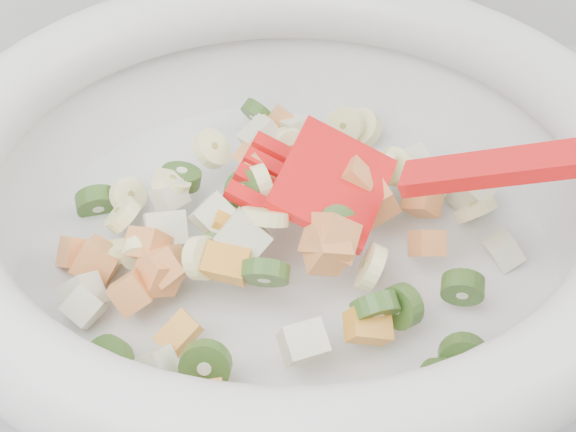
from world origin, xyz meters
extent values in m
cylinder|color=silver|center=(0.06, 1.51, 0.91)|extent=(0.34, 0.34, 0.02)
torus|color=silver|center=(0.06, 1.51, 0.99)|extent=(0.41, 0.41, 0.05)
cylinder|color=#EDF0A0|center=(-0.03, 1.50, 0.94)|extent=(0.03, 0.02, 0.03)
cylinder|color=#EDF0A0|center=(0.12, 1.53, 0.96)|extent=(0.03, 0.04, 0.03)
cylinder|color=#EDF0A0|center=(0.13, 1.61, 0.93)|extent=(0.03, 0.04, 0.03)
cylinder|color=#EDF0A0|center=(0.07, 1.57, 0.95)|extent=(0.03, 0.02, 0.03)
cylinder|color=#EDF0A0|center=(0.09, 1.45, 0.95)|extent=(0.03, 0.03, 0.03)
cylinder|color=#EDF0A0|center=(0.04, 1.52, 0.97)|extent=(0.01, 0.03, 0.03)
cylinder|color=#EDF0A0|center=(0.06, 1.58, 0.95)|extent=(0.04, 0.03, 0.02)
cylinder|color=#EDF0A0|center=(0.12, 1.60, 0.94)|extent=(0.03, 0.03, 0.04)
cylinder|color=#EDF0A0|center=(0.17, 1.51, 0.93)|extent=(0.03, 0.03, 0.03)
cylinder|color=#EDF0A0|center=(-0.03, 1.56, 0.93)|extent=(0.03, 0.03, 0.03)
cylinder|color=#EDF0A0|center=(-0.05, 1.51, 0.93)|extent=(0.03, 0.03, 0.02)
cylinder|color=#EDF0A0|center=(0.04, 1.49, 0.97)|extent=(0.04, 0.04, 0.03)
cylinder|color=#EDF0A0|center=(0.09, 1.57, 0.95)|extent=(0.03, 0.02, 0.03)
cylinder|color=#EDF0A0|center=(0.13, 1.54, 0.95)|extent=(0.03, 0.03, 0.03)
cylinder|color=#EDF0A0|center=(0.00, 1.48, 0.96)|extent=(0.03, 0.03, 0.03)
cylinder|color=#EDF0A0|center=(0.02, 1.58, 0.95)|extent=(0.03, 0.04, 0.03)
cylinder|color=#EDF0A0|center=(-0.04, 1.54, 0.94)|extent=(0.03, 0.03, 0.03)
cylinder|color=#EDF0A0|center=(0.06, 1.60, 0.94)|extent=(0.02, 0.03, 0.03)
cylinder|color=#EDF0A0|center=(-0.01, 1.55, 0.95)|extent=(0.03, 0.03, 0.02)
cube|color=#FF9550|center=(-0.04, 1.47, 0.94)|extent=(0.03, 0.03, 0.03)
cube|color=#FF9550|center=(0.07, 1.47, 0.96)|extent=(0.04, 0.03, 0.04)
cube|color=#FF9550|center=(-0.07, 1.52, 0.93)|extent=(0.03, 0.03, 0.03)
cube|color=#FF9550|center=(0.10, 1.56, 0.95)|extent=(0.02, 0.03, 0.02)
cube|color=#FF9550|center=(0.13, 1.47, 0.94)|extent=(0.02, 0.02, 0.03)
cube|color=#FF9550|center=(-0.02, 1.48, 0.95)|extent=(0.03, 0.02, 0.03)
cube|color=#FF9550|center=(0.07, 1.60, 0.94)|extent=(0.03, 0.03, 0.03)
cube|color=#FF9550|center=(0.07, 1.46, 0.96)|extent=(0.03, 0.02, 0.03)
cube|color=#FF9550|center=(0.10, 1.51, 0.97)|extent=(0.03, 0.03, 0.03)
cube|color=#FF9550|center=(0.05, 1.54, 0.96)|extent=(0.03, 0.03, 0.03)
cube|color=#FF9550|center=(-0.06, 1.51, 0.93)|extent=(0.03, 0.03, 0.04)
cube|color=#FF9550|center=(-0.03, 1.50, 0.95)|extent=(0.03, 0.03, 0.03)
cube|color=#FF9550|center=(0.14, 1.52, 0.94)|extent=(0.03, 0.03, 0.03)
cube|color=#FF9550|center=(0.09, 1.38, 0.93)|extent=(0.03, 0.03, 0.03)
cube|color=#FF9550|center=(-0.01, 1.39, 0.93)|extent=(0.03, 0.02, 0.02)
cube|color=#FF9550|center=(0.11, 1.51, 0.95)|extent=(0.03, 0.03, 0.03)
cube|color=#FF9550|center=(0.05, 1.56, 0.95)|extent=(0.03, 0.02, 0.03)
cube|color=#FF9550|center=(-0.02, 1.48, 0.94)|extent=(0.03, 0.03, 0.03)
cylinder|color=#589E34|center=(0.10, 1.43, 0.94)|extent=(0.02, 0.03, 0.04)
cylinder|color=#589E34|center=(0.11, 1.39, 0.93)|extent=(0.02, 0.03, 0.03)
cylinder|color=#589E34|center=(0.00, 1.56, 0.94)|extent=(0.03, 0.03, 0.02)
cylinder|color=#589E34|center=(0.03, 1.46, 0.95)|extent=(0.04, 0.03, 0.03)
cylinder|color=#589E34|center=(-0.05, 1.57, 0.93)|extent=(0.04, 0.02, 0.04)
cylinder|color=#589E34|center=(-0.05, 1.43, 0.93)|extent=(0.03, 0.03, 0.02)
cylinder|color=#589E34|center=(0.14, 1.53, 0.94)|extent=(0.04, 0.04, 0.02)
cylinder|color=#589E34|center=(0.03, 1.52, 0.96)|extent=(0.03, 0.03, 0.03)
cylinder|color=#589E34|center=(0.08, 1.48, 0.96)|extent=(0.03, 0.03, 0.03)
cylinder|color=#589E34|center=(0.06, 1.64, 0.93)|extent=(0.02, 0.03, 0.03)
cylinder|color=#589E34|center=(-0.01, 1.41, 0.94)|extent=(0.03, 0.02, 0.03)
cylinder|color=#589E34|center=(0.13, 1.40, 0.93)|extent=(0.03, 0.03, 0.04)
cylinder|color=#589E34|center=(0.09, 1.43, 0.95)|extent=(0.04, 0.02, 0.04)
cylinder|color=#589E34|center=(0.14, 1.44, 0.94)|extent=(0.03, 0.02, 0.03)
cylinder|color=#589E34|center=(0.01, 1.48, 0.95)|extent=(0.03, 0.03, 0.03)
cube|color=beige|center=(0.18, 1.53, 0.93)|extent=(0.04, 0.04, 0.03)
cube|color=beige|center=(0.04, 1.41, 0.95)|extent=(0.02, 0.03, 0.03)
cube|color=beige|center=(0.01, 1.50, 0.96)|extent=(0.03, 0.03, 0.03)
cube|color=beige|center=(-0.06, 1.48, 0.93)|extent=(0.03, 0.03, 0.03)
cube|color=beige|center=(0.18, 1.47, 0.93)|extent=(0.02, 0.02, 0.03)
cube|color=beige|center=(-0.07, 1.48, 0.93)|extent=(0.03, 0.03, 0.03)
cube|color=beige|center=(0.03, 1.48, 0.96)|extent=(0.03, 0.03, 0.04)
cube|color=beige|center=(0.06, 1.58, 0.95)|extent=(0.03, 0.03, 0.03)
cube|color=beige|center=(-0.01, 1.51, 0.95)|extent=(0.02, 0.03, 0.03)
cube|color=beige|center=(-0.01, 1.54, 0.95)|extent=(0.03, 0.03, 0.02)
cube|color=beige|center=(0.08, 1.59, 0.95)|extent=(0.02, 0.03, 0.02)
cube|color=beige|center=(0.15, 1.55, 0.93)|extent=(0.03, 0.03, 0.03)
cube|color=beige|center=(-0.03, 1.42, 0.93)|extent=(0.03, 0.03, 0.03)
cube|color=orange|center=(0.02, 1.50, 0.96)|extent=(0.03, 0.02, 0.02)
cube|color=orange|center=(0.08, 1.42, 0.94)|extent=(0.03, 0.02, 0.03)
cube|color=orange|center=(-0.02, 1.44, 0.94)|extent=(0.03, 0.02, 0.02)
cube|color=orange|center=(0.09, 1.57, 0.95)|extent=(0.03, 0.03, 0.02)
cube|color=orange|center=(0.01, 1.47, 0.96)|extent=(0.03, 0.03, 0.02)
cube|color=orange|center=(0.09, 1.55, 0.95)|extent=(0.03, 0.03, 0.02)
cube|color=red|center=(0.08, 1.51, 0.97)|extent=(0.09, 0.09, 0.04)
cube|color=red|center=(0.06, 1.55, 0.97)|extent=(0.03, 0.02, 0.02)
cube|color=red|center=(0.05, 1.53, 0.97)|extent=(0.03, 0.02, 0.02)
cube|color=red|center=(0.04, 1.52, 0.97)|extent=(0.03, 0.02, 0.02)
cube|color=red|center=(0.03, 1.50, 0.97)|extent=(0.03, 0.02, 0.02)
camera|label=1|loc=(-0.03, 1.13, 1.29)|focal=55.00mm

